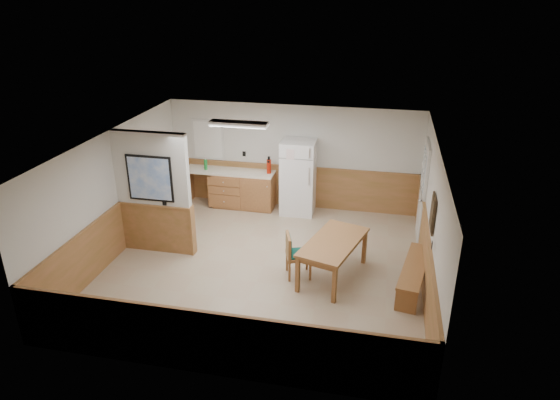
% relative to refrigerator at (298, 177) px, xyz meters
% --- Properties ---
extents(ground, '(6.00, 6.00, 0.00)m').
position_rel_refrigerator_xyz_m(ground, '(-0.20, -2.63, -0.88)').
color(ground, tan).
rests_on(ground, ground).
extents(ceiling, '(6.00, 6.00, 0.02)m').
position_rel_refrigerator_xyz_m(ceiling, '(-0.20, -2.63, 1.62)').
color(ceiling, white).
rests_on(ceiling, back_wall).
extents(back_wall, '(6.00, 0.02, 2.50)m').
position_rel_refrigerator_xyz_m(back_wall, '(-0.20, 0.37, 0.37)').
color(back_wall, silver).
rests_on(back_wall, ground).
extents(right_wall, '(0.02, 6.00, 2.50)m').
position_rel_refrigerator_xyz_m(right_wall, '(2.80, -2.63, 0.37)').
color(right_wall, silver).
rests_on(right_wall, ground).
extents(left_wall, '(0.02, 6.00, 2.50)m').
position_rel_refrigerator_xyz_m(left_wall, '(-3.20, -2.63, 0.37)').
color(left_wall, silver).
rests_on(left_wall, ground).
extents(wainscot_back, '(6.00, 0.04, 1.00)m').
position_rel_refrigerator_xyz_m(wainscot_back, '(-0.20, 0.35, -0.38)').
color(wainscot_back, '#A86943').
rests_on(wainscot_back, ground).
extents(wainscot_right, '(0.04, 6.00, 1.00)m').
position_rel_refrigerator_xyz_m(wainscot_right, '(2.78, -2.63, -0.38)').
color(wainscot_right, '#A86943').
rests_on(wainscot_right, ground).
extents(wainscot_left, '(0.04, 6.00, 1.00)m').
position_rel_refrigerator_xyz_m(wainscot_left, '(-3.18, -2.63, -0.38)').
color(wainscot_left, '#A86943').
rests_on(wainscot_left, ground).
extents(partition_wall, '(1.50, 0.20, 2.50)m').
position_rel_refrigerator_xyz_m(partition_wall, '(-2.45, -2.43, 0.35)').
color(partition_wall, silver).
rests_on(partition_wall, ground).
extents(kitchen_counter, '(2.20, 0.61, 1.00)m').
position_rel_refrigerator_xyz_m(kitchen_counter, '(-1.41, 0.05, -0.42)').
color(kitchen_counter, '#A56C3A').
rests_on(kitchen_counter, ground).
extents(exterior_door, '(0.07, 1.02, 2.15)m').
position_rel_refrigerator_xyz_m(exterior_door, '(2.76, -0.73, 0.17)').
color(exterior_door, silver).
rests_on(exterior_door, ground).
extents(kitchen_window, '(0.80, 0.04, 1.00)m').
position_rel_refrigerator_xyz_m(kitchen_window, '(-2.30, 0.35, 0.67)').
color(kitchen_window, silver).
rests_on(kitchen_window, back_wall).
extents(wall_painting, '(0.04, 0.50, 0.60)m').
position_rel_refrigerator_xyz_m(wall_painting, '(2.77, -2.93, 0.67)').
color(wall_painting, '#302213').
rests_on(wall_painting, right_wall).
extents(fluorescent_fixture, '(1.20, 0.30, 0.09)m').
position_rel_refrigerator_xyz_m(fluorescent_fixture, '(-1.00, -1.33, 1.56)').
color(fluorescent_fixture, silver).
rests_on(fluorescent_fixture, ceiling).
extents(refrigerator, '(0.79, 0.73, 1.76)m').
position_rel_refrigerator_xyz_m(refrigerator, '(0.00, 0.00, 0.00)').
color(refrigerator, white).
rests_on(refrigerator, ground).
extents(dining_table, '(1.24, 1.79, 0.75)m').
position_rel_refrigerator_xyz_m(dining_table, '(1.14, -2.72, -0.23)').
color(dining_table, '#A6643C').
rests_on(dining_table, ground).
extents(dining_bench, '(0.67, 1.76, 0.45)m').
position_rel_refrigerator_xyz_m(dining_bench, '(2.60, -2.77, -0.54)').
color(dining_bench, '#A6643C').
rests_on(dining_bench, ground).
extents(dining_chair, '(0.71, 0.58, 0.85)m').
position_rel_refrigerator_xyz_m(dining_chair, '(0.43, -2.83, -0.39)').
color(dining_chair, '#A6643C').
rests_on(dining_chair, ground).
extents(fire_extinguisher, '(0.11, 0.11, 0.42)m').
position_rel_refrigerator_xyz_m(fire_extinguisher, '(-0.72, 0.08, 0.20)').
color(fire_extinguisher, '#AB1C09').
rests_on(fire_extinguisher, kitchen_counter).
extents(soap_bottle, '(0.11, 0.11, 0.25)m').
position_rel_refrigerator_xyz_m(soap_bottle, '(-2.27, 0.02, 0.14)').
color(soap_bottle, '#198E35').
rests_on(soap_bottle, kitchen_counter).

